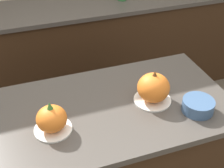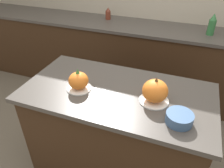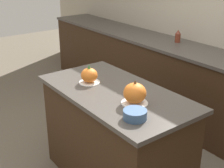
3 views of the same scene
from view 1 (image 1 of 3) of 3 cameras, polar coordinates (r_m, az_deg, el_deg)
name	(u,v)px [view 1 (image 1 of 3)]	position (r m, az deg, el deg)	size (l,w,h in m)	color
kitchen_island	(104,165)	(1.93, -1.54, -14.66)	(1.38, 0.72, 0.90)	#382314
back_counter	(59,56)	(2.94, -9.73, 5.10)	(6.00, 0.60, 0.94)	#382314
pumpkin_cake_left	(52,119)	(1.48, -10.96, -6.39)	(0.18, 0.18, 0.17)	white
pumpkin_cake_right	(153,88)	(1.63, 7.58, -0.81)	(0.20, 0.20, 0.19)	white
mixing_bowl	(198,106)	(1.64, 15.45, -3.83)	(0.16, 0.16, 0.06)	#3D5B84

